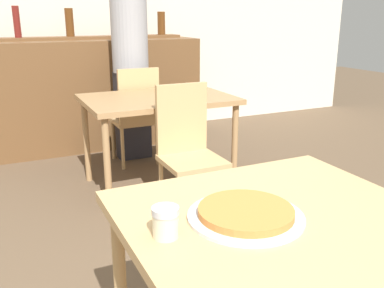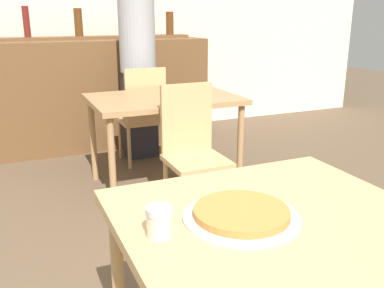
# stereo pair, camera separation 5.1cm
# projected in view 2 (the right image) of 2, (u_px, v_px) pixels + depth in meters

# --- Properties ---
(wall_back) EXTENTS (8.00, 0.05, 2.80)m
(wall_back) POSITION_uv_depth(u_px,v_px,m) (72.00, 13.00, 4.74)
(wall_back) COLOR silver
(wall_back) RESTS_ON ground_plane
(dining_table_near) EXTENTS (1.01, 0.90, 0.75)m
(dining_table_near) POSITION_uv_depth(u_px,v_px,m) (273.00, 238.00, 1.43)
(dining_table_near) COLOR tan
(dining_table_near) RESTS_ON ground_plane
(dining_table_far) EXTENTS (1.16, 0.82, 0.75)m
(dining_table_far) POSITION_uv_depth(u_px,v_px,m) (164.00, 106.00, 3.44)
(dining_table_far) COLOR #A87F51
(dining_table_far) RESTS_ON ground_plane
(bar_counter) EXTENTS (2.60, 0.56, 1.13)m
(bar_counter) POSITION_uv_depth(u_px,v_px,m) (86.00, 95.00, 4.54)
(bar_counter) COLOR brown
(bar_counter) RESTS_ON ground_plane
(bar_back_shelf) EXTENTS (2.39, 0.24, 0.33)m
(bar_back_shelf) POSITION_uv_depth(u_px,v_px,m) (82.00, 33.00, 4.49)
(bar_back_shelf) COLOR brown
(bar_back_shelf) RESTS_ON bar_counter
(chair_far_side_front) EXTENTS (0.40, 0.40, 0.93)m
(chair_far_side_front) POSITION_uv_depth(u_px,v_px,m) (192.00, 144.00, 2.99)
(chair_far_side_front) COLOR tan
(chair_far_side_front) RESTS_ON ground_plane
(chair_far_side_back) EXTENTS (0.40, 0.40, 0.93)m
(chair_far_side_back) POSITION_uv_depth(u_px,v_px,m) (143.00, 111.00, 3.99)
(chair_far_side_back) COLOR tan
(chair_far_side_back) RESTS_ON ground_plane
(pizza_tray) EXTENTS (0.38, 0.38, 0.04)m
(pizza_tray) POSITION_uv_depth(u_px,v_px,m) (241.00, 214.00, 1.38)
(pizza_tray) COLOR silver
(pizza_tray) RESTS_ON dining_table_near
(cheese_shaker) EXTENTS (0.08, 0.08, 0.09)m
(cheese_shaker) POSITION_uv_depth(u_px,v_px,m) (160.00, 222.00, 1.26)
(cheese_shaker) COLOR beige
(cheese_shaker) RESTS_ON dining_table_near
(person_standing) EXTENTS (0.34, 0.34, 1.79)m
(person_standing) POSITION_uv_depth(u_px,v_px,m) (138.00, 59.00, 4.07)
(person_standing) COLOR #2D2D38
(person_standing) RESTS_ON ground_plane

